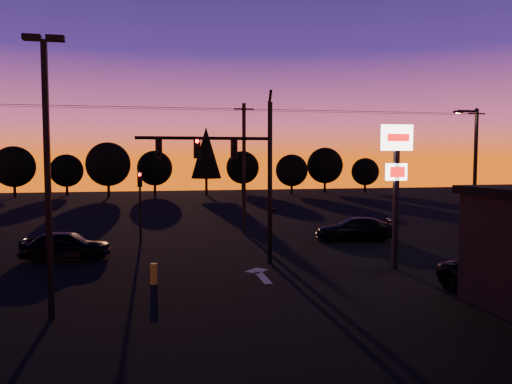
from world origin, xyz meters
TOP-DOWN VIEW (x-y plane):
  - ground at (0.00, 0.00)m, footprint 120.00×120.00m
  - lane_arrow at (0.50, 1.67)m, footprint 1.20×3.10m
  - traffic_signal_mast at (-0.10, 3.99)m, footprint 6.79×0.52m
  - secondary_signal at (-5.00, 11.49)m, footprint 0.30×0.31m
  - parking_lot_light at (-7.50, -3.00)m, footprint 1.25×0.30m
  - pylon_sign at (7.00, 1.50)m, footprint 1.50×0.28m
  - streetlight at (13.91, 5.50)m, footprint 1.55×0.35m
  - utility_pole_1 at (2.00, 14.00)m, footprint 1.40×0.26m
  - utility_pole_2 at (20.00, 14.00)m, footprint 1.40×0.26m
  - power_wires at (2.00, 14.00)m, footprint 36.00×1.22m
  - bollard at (-4.20, 0.89)m, footprint 0.29×0.29m
  - tree_0 at (-22.00, 50.00)m, footprint 5.36×5.36m
  - tree_1 at (-16.00, 53.00)m, footprint 4.54×4.54m
  - tree_2 at (-10.00, 48.00)m, footprint 5.77×5.78m
  - tree_3 at (-4.00, 52.00)m, footprint 4.95×4.95m
  - tree_4 at (3.00, 49.00)m, footprint 4.18×4.18m
  - tree_5 at (9.00, 54.00)m, footprint 4.95×4.95m
  - tree_6 at (15.00, 48.00)m, footprint 4.54×4.54m
  - tree_7 at (21.00, 51.00)m, footprint 5.36×5.36m
  - tree_8 at (27.00, 50.00)m, footprint 4.12×4.12m
  - car_left at (-8.63, 6.85)m, footprint 4.61×2.24m
  - car_right at (8.37, 9.60)m, footprint 5.27×2.94m
  - suv_parked at (8.90, -3.92)m, footprint 3.94×5.72m

SIDE VIEW (x-z plane):
  - ground at x=0.00m, z-range 0.00..0.00m
  - lane_arrow at x=0.50m, z-range 0.00..0.01m
  - bollard at x=-4.20m, z-range 0.00..0.86m
  - car_right at x=8.37m, z-range 0.00..1.44m
  - suv_parked at x=8.90m, z-range 0.00..1.45m
  - car_left at x=-8.63m, z-range 0.00..1.52m
  - secondary_signal at x=-5.00m, z-range 0.69..5.04m
  - tree_8 at x=27.00m, z-range 0.53..5.71m
  - tree_1 at x=-16.00m, z-range 0.58..6.29m
  - tree_6 at x=15.00m, z-range 0.58..6.29m
  - tree_3 at x=-4.00m, z-range 0.63..6.86m
  - tree_5 at x=9.00m, z-range 0.63..6.86m
  - tree_0 at x=-22.00m, z-range 0.69..7.43m
  - tree_7 at x=21.00m, z-range 0.69..7.43m
  - tree_2 at x=-10.00m, z-range 0.74..8.00m
  - streetlight at x=13.91m, z-range 0.42..8.42m
  - utility_pole_1 at x=2.00m, z-range 0.09..9.09m
  - utility_pole_2 at x=20.00m, z-range 0.09..9.09m
  - pylon_sign at x=7.00m, z-range 1.51..8.31m
  - traffic_signal_mast at x=-0.10m, z-range 0.65..9.23m
  - parking_lot_light at x=-7.50m, z-range 0.70..9.84m
  - tree_4 at x=3.00m, z-range 1.18..10.68m
  - power_wires at x=2.00m, z-range 8.53..8.60m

